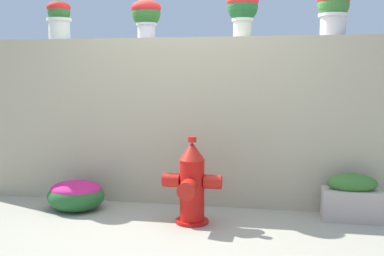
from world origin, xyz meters
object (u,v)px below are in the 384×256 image
Objects in this scene: potted_plant_2 at (146,14)px; potted_plant_3 at (243,8)px; potted_plant_4 at (333,8)px; fire_hydrant at (192,184)px; flower_bush_left at (76,194)px; planter_box at (352,198)px; potted_plant_1 at (59,17)px.

potted_plant_2 is 0.99m from potted_plant_3.
potted_plant_4 is 0.57× the size of fire_hydrant.
potted_plant_3 is 2.51m from flower_bush_left.
planter_box is at bearing -20.21° from potted_plant_3.
potted_plant_3 reaches higher than fire_hydrant.
potted_plant_2 reaches higher than fire_hydrant.
planter_box is (1.07, -0.39, -1.81)m from potted_plant_3.
flower_bush_left is at bearing 170.12° from fire_hydrant.
potted_plant_1 is 1.96m from potted_plant_3.
potted_plant_2 is 1.97m from flower_bush_left.
potted_plant_4 is at bearing 30.39° from fire_hydrant.
potted_plant_2 is at bearing -178.76° from potted_plant_4.
potted_plant_4 is 0.78× the size of flower_bush_left.
potted_plant_3 is at bearing 159.79° from planter_box.
potted_plant_3 is 1.02× the size of potted_plant_4.
potted_plant_3 is 1.86m from fire_hydrant.
potted_plant_3 is 2.14m from planter_box.
potted_plant_1 is at bearing -179.35° from potted_plant_4.
fire_hydrant is 1.48× the size of planter_box.
fire_hydrant reaches higher than planter_box.
flower_bush_left is at bearing -53.10° from potted_plant_1.
potted_plant_1 is at bearing 156.16° from fire_hydrant.
potted_plant_2 reaches higher than flower_bush_left.
potted_plant_1 is 0.93× the size of potted_plant_4.
flower_bush_left is 2.67m from planter_box.
potted_plant_2 is 0.51× the size of fire_hydrant.
potted_plant_4 is at bearing 117.75° from planter_box.
potted_plant_1 is 3.52m from planter_box.
potted_plant_1 is 2.37m from fire_hydrant.
fire_hydrant is at bearing -165.18° from planter_box.
potted_plant_4 is (0.88, -0.04, -0.02)m from potted_plant_3.
potted_plant_4 is (1.87, 0.04, 0.02)m from potted_plant_2.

